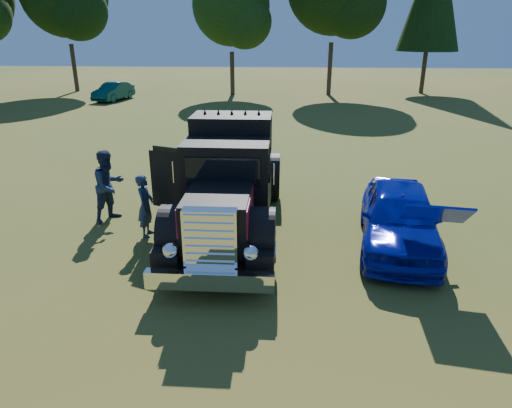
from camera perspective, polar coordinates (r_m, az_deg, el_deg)
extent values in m
plane|color=#2E5318|center=(10.50, 0.86, -7.80)|extent=(120.00, 120.00, 0.00)
cylinder|color=#2D2116|center=(39.10, -2.98, 15.97)|extent=(0.36, 0.36, 3.42)
sphere|color=black|center=(39.00, -3.13, 23.50)|extent=(6.08, 6.08, 6.08)
sphere|color=black|center=(38.09, -1.40, 21.87)|extent=(4.18, 4.18, 4.18)
cylinder|color=#2D2116|center=(42.41, 20.28, 15.89)|extent=(0.36, 0.36, 4.50)
cylinder|color=#2D2116|center=(44.33, -21.75, 15.52)|extent=(0.36, 0.36, 3.96)
sphere|color=black|center=(42.91, -21.43, 21.66)|extent=(4.84, 4.84, 4.84)
cylinder|color=#2D2116|center=(39.48, 9.20, 16.32)|extent=(0.36, 0.36, 4.14)
sphere|color=black|center=(38.65, 11.99, 23.23)|extent=(5.06, 5.06, 5.06)
cylinder|color=black|center=(10.20, -10.58, -5.63)|extent=(0.32, 1.10, 1.10)
cylinder|color=black|center=(9.91, 1.36, -6.08)|extent=(0.32, 1.10, 1.10)
cylinder|color=black|center=(14.55, -6.15, 2.78)|extent=(0.32, 1.10, 1.10)
cylinder|color=black|center=(14.35, 2.16, 2.63)|extent=(0.32, 1.10, 1.10)
cylinder|color=black|center=(14.50, -4.86, 2.76)|extent=(0.32, 1.10, 1.10)
cylinder|color=black|center=(14.36, 0.84, 2.66)|extent=(0.32, 1.10, 1.10)
cube|color=black|center=(12.33, -3.02, -0.16)|extent=(1.60, 6.40, 0.28)
cube|color=white|center=(8.91, -5.84, -9.49)|extent=(2.50, 0.22, 0.36)
cube|color=white|center=(8.85, -5.69, -4.59)|extent=(1.05, 0.30, 1.30)
cube|color=black|center=(9.78, -4.74, -1.69)|extent=(1.35, 1.80, 1.10)
cube|color=maroon|center=(9.82, -8.77, -0.50)|extent=(0.02, 1.80, 0.60)
cube|color=maroon|center=(9.63, -0.71, -0.70)|extent=(0.02, 1.80, 0.60)
cylinder|color=black|center=(10.00, -10.17, -3.61)|extent=(0.55, 1.24, 1.24)
cylinder|color=black|center=(9.74, 0.79, -3.96)|extent=(0.55, 1.24, 1.24)
sphere|color=white|center=(9.03, -10.64, -5.74)|extent=(0.32, 0.32, 0.32)
sphere|color=white|center=(8.79, -0.66, -6.13)|extent=(0.32, 0.32, 0.32)
cube|color=black|center=(11.13, -3.66, 2.56)|extent=(2.05, 1.30, 2.10)
cube|color=black|center=(10.34, -4.18, 4.02)|extent=(1.70, 0.05, 0.65)
cube|color=black|center=(12.30, -2.93, 5.34)|extent=(2.05, 1.30, 2.50)
cube|color=black|center=(14.10, -2.12, 4.01)|extent=(2.00, 2.00, 0.35)
cube|color=black|center=(11.87, -10.80, 2.89)|extent=(1.05, 0.45, 1.50)
cube|color=maroon|center=(11.96, -10.78, 2.28)|extent=(0.80, 0.32, 0.75)
imported|color=#081DAD|center=(11.68, 17.48, -1.59)|extent=(2.49, 4.74, 1.54)
cube|color=#081DAD|center=(9.97, 21.54, -1.14)|extent=(1.43, 1.12, 0.67)
imported|color=#1F304A|center=(12.05, -13.65, -0.22)|extent=(0.40, 0.60, 1.65)
imported|color=#1D2843|center=(13.32, -17.91, 2.21)|extent=(1.15, 1.23, 2.01)
imported|color=#0B3244|center=(37.51, -17.39, 13.28)|extent=(2.23, 4.26, 1.34)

